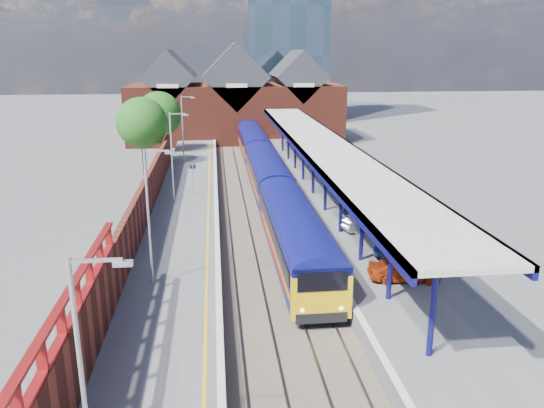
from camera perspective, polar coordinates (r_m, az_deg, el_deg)
The scene contains 24 objects.
ground at distance 51.24m, azimuth -2.55°, elevation 1.94°, with size 240.00×240.00×0.00m, color #5B5B5E.
ballast_bed at distance 41.62m, azimuth -1.64°, elevation -1.35°, with size 6.00×76.00×0.06m, color #473D33.
rails at distance 41.60m, azimuth -1.65°, elevation -1.23°, with size 4.51×76.00×0.14m.
left_platform at distance 41.43m, azimuth -9.25°, elevation -0.96°, with size 5.00×76.00×1.00m, color #565659.
right_platform at distance 42.36m, azimuth 6.47°, elevation -0.47°, with size 6.00×76.00×1.00m, color #565659.
coping_left at distance 41.22m, azimuth -6.02°, elevation -0.17°, with size 0.30×76.00×0.05m, color silver.
coping_right at distance 41.69m, azimuth 2.66°, elevation 0.09°, with size 0.30×76.00×0.05m, color silver.
yellow_line at distance 41.23m, azimuth -6.86°, elevation -0.22°, with size 0.14×76.00×0.01m, color yellow.
train at distance 55.48m, azimuth -1.36°, elevation 5.29°, with size 2.88×65.91×3.45m.
canopy at distance 43.04m, azimuth 5.43°, elevation 6.32°, with size 4.50×52.00×4.48m.
lamp_post_a at distance 14.17m, azimuth -19.27°, elevation -16.80°, with size 1.48×0.18×7.00m.
lamp_post_b at distance 26.86m, azimuth -12.90°, elevation -0.53°, with size 1.48×0.18×7.00m.
lamp_post_c at distance 42.39m, azimuth -10.57°, elevation 5.61°, with size 1.48×0.18×7.00m.
lamp_post_d at distance 58.17m, azimuth -9.48°, elevation 8.44°, with size 1.48×0.18×7.00m.
platform_sign at distance 44.72m, azimuth -8.50°, elevation 3.23°, with size 0.55×0.08×2.50m.
brick_wall at distance 34.97m, azimuth -14.14°, elevation -1.10°, with size 0.35×50.00×3.86m.
station_building at distance 77.98m, azimuth -3.98°, elevation 10.84°, with size 30.00×12.12×13.78m.
glass_tower at distance 100.76m, azimuth 1.35°, elevation 20.44°, with size 14.20×14.20×40.30m.
tree_near at distance 56.42m, azimuth -13.69°, elevation 8.35°, with size 5.20×5.20×8.10m.
tree_far at distance 64.20m, azimuth -11.92°, elevation 9.34°, with size 5.20×5.20×8.10m.
parked_car_red at distance 28.54m, azimuth 14.04°, elevation -6.79°, with size 1.49×3.69×1.26m, color #A9310E.
parked_car_silver at distance 35.86m, azimuth 10.29°, elevation -1.85°, with size 1.29×3.69×1.22m, color silver.
parked_car_dark at distance 39.77m, azimuth 11.01°, elevation -0.01°, with size 1.89×4.64×1.35m, color black.
parked_car_blue at distance 31.53m, azimuth 15.14°, elevation -4.61°, with size 2.16×4.69×1.30m, color navy.
Camera 1 is at (-3.13, -19.60, 12.47)m, focal length 35.00 mm.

